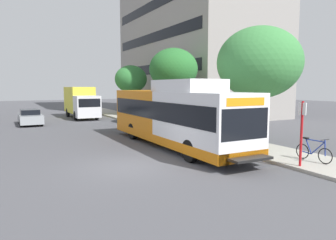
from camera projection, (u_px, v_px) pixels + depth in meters
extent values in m
plane|color=#4C4C51|center=(85.00, 138.00, 19.99)|extent=(120.00, 120.00, 0.00)
cube|color=#A8A399|center=(194.00, 134.00, 21.49)|extent=(3.00, 56.00, 0.14)
cube|color=white|center=(203.00, 121.00, 14.67)|extent=(2.54, 5.80, 2.73)
cube|color=orange|center=(151.00, 112.00, 19.76)|extent=(2.54, 5.80, 2.73)
cube|color=orange|center=(173.00, 136.00, 17.34)|extent=(2.57, 11.60, 0.44)
cube|color=black|center=(173.00, 109.00, 17.17)|extent=(2.58, 11.25, 0.96)
cube|color=black|center=(245.00, 124.00, 12.14)|extent=(2.34, 0.10, 1.24)
cube|color=orange|center=(245.00, 102.00, 12.04)|extent=(1.90, 0.08, 0.32)
cube|color=white|center=(187.00, 86.00, 15.76)|extent=(2.16, 4.06, 0.60)
cube|color=black|center=(251.00, 159.00, 11.94)|extent=(1.78, 0.60, 0.10)
cylinder|color=black|center=(190.00, 151.00, 13.66)|extent=(0.30, 1.00, 1.00)
cylinder|color=black|center=(231.00, 146.00, 14.71)|extent=(0.30, 1.00, 1.00)
cylinder|color=black|center=(133.00, 131.00, 19.61)|extent=(0.30, 1.00, 1.00)
cylinder|color=black|center=(165.00, 129.00, 20.67)|extent=(0.30, 1.00, 1.00)
cylinder|color=red|center=(301.00, 134.00, 12.35)|extent=(0.10, 0.10, 2.60)
cube|color=white|center=(302.00, 109.00, 12.24)|extent=(0.04, 0.36, 0.48)
torus|color=black|center=(325.00, 156.00, 12.76)|extent=(0.04, 0.66, 0.66)
torus|color=black|center=(302.00, 151.00, 13.73)|extent=(0.04, 0.66, 0.66)
cylinder|color=navy|center=(318.00, 148.00, 13.04)|extent=(0.05, 0.64, 0.64)
cylinder|color=navy|center=(309.00, 146.00, 13.44)|extent=(0.05, 0.34, 0.62)
cylinder|color=navy|center=(315.00, 141.00, 13.14)|extent=(0.05, 0.90, 0.05)
cylinder|color=navy|center=(307.00, 152.00, 13.53)|extent=(0.05, 0.45, 0.08)
cylinder|color=navy|center=(325.00, 148.00, 12.75)|extent=(0.05, 0.10, 0.67)
cylinder|color=black|center=(325.00, 140.00, 12.73)|extent=(0.52, 0.03, 0.03)
cube|color=black|center=(306.00, 138.00, 13.53)|extent=(0.12, 0.24, 0.06)
cylinder|color=#4C3823|center=(257.00, 119.00, 17.49)|extent=(0.28, 0.28, 2.74)
ellipsoid|color=#3D8442|center=(259.00, 63.00, 17.15)|extent=(4.63, 4.63, 3.94)
cylinder|color=#4C3823|center=(173.00, 106.00, 26.15)|extent=(0.28, 0.28, 3.11)
ellipsoid|color=#286B2D|center=(173.00, 69.00, 25.82)|extent=(4.02, 4.02, 3.42)
cylinder|color=#4C3823|center=(131.00, 103.00, 34.43)|extent=(0.28, 0.28, 2.66)
ellipsoid|color=#337A38|center=(131.00, 79.00, 34.14)|extent=(3.51, 3.51, 2.98)
cube|color=#93999E|center=(30.00, 118.00, 27.11)|extent=(1.80, 4.50, 0.70)
cube|color=black|center=(30.00, 112.00, 27.15)|extent=(1.48, 2.34, 0.56)
cylinder|color=black|center=(21.00, 123.00, 25.58)|extent=(0.20, 0.64, 0.64)
cylinder|color=black|center=(42.00, 122.00, 26.33)|extent=(0.20, 0.64, 0.64)
cylinder|color=black|center=(19.00, 120.00, 27.95)|extent=(0.20, 0.64, 0.64)
cylinder|color=black|center=(39.00, 119.00, 28.70)|extent=(0.20, 0.64, 0.64)
cube|color=silver|center=(87.00, 107.00, 30.42)|extent=(2.30, 2.00, 2.10)
cube|color=yellow|center=(79.00, 100.00, 33.44)|extent=(2.30, 5.00, 2.70)
cube|color=black|center=(90.00, 103.00, 29.53)|extent=(2.07, 0.08, 0.80)
cylinder|color=black|center=(76.00, 116.00, 30.42)|extent=(0.26, 0.92, 0.92)
cylinder|color=black|center=(97.00, 115.00, 31.39)|extent=(0.26, 0.92, 0.92)
cylinder|color=black|center=(68.00, 113.00, 34.06)|extent=(0.26, 0.92, 0.92)
cylinder|color=black|center=(87.00, 112.00, 35.02)|extent=(0.26, 0.92, 0.92)
cube|color=black|center=(193.00, 99.00, 38.28)|extent=(10.90, 19.73, 1.10)
cube|color=black|center=(193.00, 70.00, 37.90)|extent=(10.90, 19.73, 1.10)
cube|color=black|center=(193.00, 41.00, 37.52)|extent=(10.90, 19.73, 1.10)
cube|color=black|center=(194.00, 11.00, 37.15)|extent=(10.90, 19.73, 1.10)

